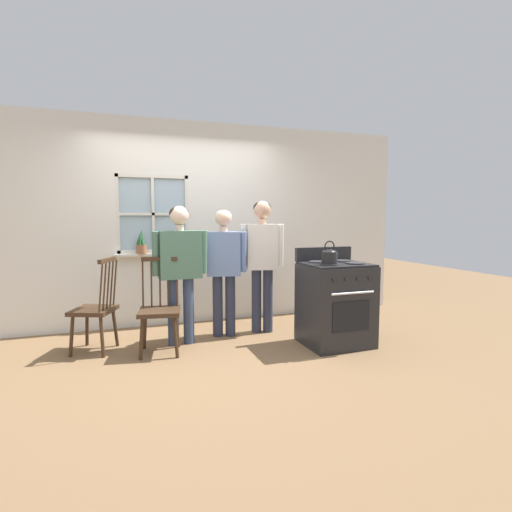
% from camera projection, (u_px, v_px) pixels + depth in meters
% --- Properties ---
extents(ground_plane, '(16.00, 16.00, 0.00)m').
position_uv_depth(ground_plane, '(209.00, 355.00, 4.16)').
color(ground_plane, brown).
extents(wall_back, '(6.40, 0.16, 2.70)m').
position_uv_depth(wall_back, '(186.00, 224.00, 5.35)').
color(wall_back, silver).
rests_on(wall_back, ground_plane).
extents(chair_by_window, '(0.53, 0.54, 1.01)m').
position_uv_depth(chair_by_window, '(95.00, 310.00, 4.24)').
color(chair_by_window, '#3D2819').
rests_on(chair_by_window, ground_plane).
extents(chair_near_wall, '(0.48, 0.47, 1.01)m').
position_uv_depth(chair_near_wall, '(159.00, 311.00, 4.20)').
color(chair_near_wall, '#3D2819').
rests_on(chair_near_wall, ground_plane).
extents(person_elderly_left, '(0.62, 0.24, 1.56)m').
position_uv_depth(person_elderly_left, '(180.00, 260.00, 4.44)').
color(person_elderly_left, '#384766').
rests_on(person_elderly_left, ground_plane).
extents(person_teen_center, '(0.56, 0.30, 1.52)m').
position_uv_depth(person_teen_center, '(224.00, 261.00, 4.75)').
color(person_teen_center, '#2D3347').
rests_on(person_teen_center, ground_plane).
extents(person_adult_right, '(0.54, 0.30, 1.63)m').
position_uv_depth(person_adult_right, '(262.00, 252.00, 4.92)').
color(person_adult_right, '#2D3347').
rests_on(person_adult_right, ground_plane).
extents(stove, '(0.71, 0.68, 1.08)m').
position_uv_depth(stove, '(335.00, 303.00, 4.49)').
color(stove, '#232326').
rests_on(stove, ground_plane).
extents(kettle, '(0.21, 0.17, 0.25)m').
position_uv_depth(kettle, '(329.00, 256.00, 4.26)').
color(kettle, black).
rests_on(kettle, stove).
extents(potted_plant, '(0.13, 0.13, 0.32)m').
position_uv_depth(potted_plant, '(141.00, 245.00, 5.10)').
color(potted_plant, '#935B3D').
rests_on(potted_plant, wall_back).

